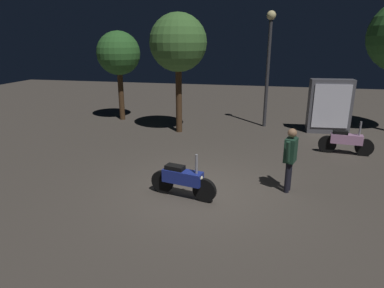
# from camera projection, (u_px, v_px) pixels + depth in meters

# --- Properties ---
(ground_plane) EXTENTS (40.00, 40.00, 0.00)m
(ground_plane) POSITION_uv_depth(u_px,v_px,m) (203.00, 191.00, 8.16)
(ground_plane) COLOR #4C443D
(motorcycle_blue_foreground) EXTENTS (1.64, 0.50, 1.11)m
(motorcycle_blue_foreground) POSITION_uv_depth(u_px,v_px,m) (183.00, 180.00, 7.75)
(motorcycle_blue_foreground) COLOR black
(motorcycle_blue_foreground) RESTS_ON ground_plane
(motorcycle_pink_parked_left) EXTENTS (1.66, 0.40, 1.11)m
(motorcycle_pink_parked_left) POSITION_uv_depth(u_px,v_px,m) (346.00, 141.00, 10.70)
(motorcycle_pink_parked_left) COLOR black
(motorcycle_pink_parked_left) RESTS_ON ground_plane
(person_rider_beside) EXTENTS (0.34, 0.65, 1.58)m
(person_rider_beside) POSITION_uv_depth(u_px,v_px,m) (290.00, 155.00, 7.91)
(person_rider_beside) COLOR black
(person_rider_beside) RESTS_ON ground_plane
(streetlamp_near) EXTENTS (0.36, 0.36, 4.62)m
(streetlamp_near) POSITION_uv_depth(u_px,v_px,m) (269.00, 55.00, 13.41)
(streetlamp_near) COLOR #38383D
(streetlamp_near) RESTS_ON ground_plane
(tree_center_bg) EXTENTS (1.90, 1.90, 3.92)m
(tree_center_bg) POSITION_uv_depth(u_px,v_px,m) (119.00, 54.00, 14.65)
(tree_center_bg) COLOR #4C331E
(tree_center_bg) RESTS_ON ground_plane
(tree_right_bg) EXTENTS (2.16, 2.16, 4.52)m
(tree_right_bg) POSITION_uv_depth(u_px,v_px,m) (178.00, 43.00, 12.44)
(tree_right_bg) COLOR #4C331E
(tree_right_bg) RESTS_ON ground_plane
(kiosk_billboard) EXTENTS (1.63, 0.64, 2.10)m
(kiosk_billboard) POSITION_uv_depth(u_px,v_px,m) (330.00, 106.00, 13.03)
(kiosk_billboard) COLOR #595960
(kiosk_billboard) RESTS_ON ground_plane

